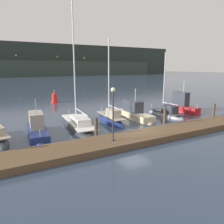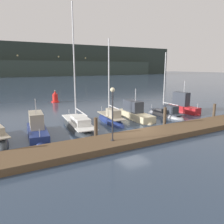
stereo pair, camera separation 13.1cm
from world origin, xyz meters
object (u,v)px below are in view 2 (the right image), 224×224
(motorboat_berth_5, at_px, (135,115))
(motorboat_berth_7, at_px, (183,108))
(sailboat_berth_3, at_px, (78,126))
(dock_lamppost, at_px, (113,105))
(sailboat_berth_4, at_px, (111,120))
(channel_buoy, at_px, (55,98))
(motorboat_berth_2, at_px, (37,131))
(sailboat_berth_6, at_px, (166,115))

(motorboat_berth_5, relative_size, motorboat_berth_7, 1.26)
(motorboat_berth_5, bearing_deg, sailboat_berth_3, -176.04)
(dock_lamppost, bearing_deg, sailboat_berth_3, 94.14)
(motorboat_berth_7, bearing_deg, dock_lamppost, -155.10)
(sailboat_berth_4, relative_size, motorboat_berth_7, 1.90)
(sailboat_berth_3, bearing_deg, sailboat_berth_4, 6.34)
(motorboat_berth_5, bearing_deg, motorboat_berth_7, -0.31)
(motorboat_berth_7, xyz_separation_m, dock_lamppost, (-13.61, -6.32, 2.47))
(motorboat_berth_7, xyz_separation_m, channel_buoy, (-12.01, 15.62, 0.20))
(motorboat_berth_7, relative_size, channel_buoy, 2.42)
(motorboat_berth_2, xyz_separation_m, sailboat_berth_6, (14.54, 0.43, -0.19))
(sailboat_berth_3, xyz_separation_m, channel_buoy, (2.03, 16.05, 0.59))
(motorboat_berth_2, relative_size, sailboat_berth_3, 0.46)
(channel_buoy, bearing_deg, sailboat_berth_3, -97.22)
(sailboat_berth_3, bearing_deg, dock_lamppost, -85.86)
(channel_buoy, height_order, dock_lamppost, dock_lamppost)
(sailboat_berth_6, distance_m, channel_buoy, 18.39)
(motorboat_berth_7, height_order, dock_lamppost, dock_lamppost)
(motorboat_berth_5, height_order, sailboat_berth_6, sailboat_berth_6)
(motorboat_berth_2, distance_m, motorboat_berth_7, 17.84)
(motorboat_berth_5, distance_m, sailboat_berth_6, 4.02)
(motorboat_berth_2, xyz_separation_m, motorboat_berth_5, (10.57, 1.03, 0.04))
(sailboat_berth_4, xyz_separation_m, motorboat_berth_7, (10.31, 0.02, 0.35))
(motorboat_berth_5, height_order, motorboat_berth_7, motorboat_berth_7)
(motorboat_berth_2, height_order, motorboat_berth_7, motorboat_berth_7)
(motorboat_berth_2, distance_m, dock_lamppost, 7.29)
(sailboat_berth_6, height_order, channel_buoy, sailboat_berth_6)
(sailboat_berth_4, height_order, motorboat_berth_5, sailboat_berth_4)
(motorboat_berth_5, relative_size, channel_buoy, 3.05)
(motorboat_berth_5, bearing_deg, channel_buoy, 106.98)
(motorboat_berth_7, relative_size, dock_lamppost, 1.25)
(motorboat_berth_5, xyz_separation_m, motorboat_berth_7, (7.25, -0.04, 0.15))
(sailboat_berth_3, bearing_deg, sailboat_berth_6, -0.69)
(sailboat_berth_3, relative_size, dock_lamppost, 3.14)
(sailboat_berth_4, height_order, sailboat_berth_6, sailboat_berth_4)
(motorboat_berth_5, height_order, channel_buoy, motorboat_berth_5)
(sailboat_berth_6, height_order, motorboat_berth_7, sailboat_berth_6)
(motorboat_berth_5, height_order, dock_lamppost, dock_lamppost)
(sailboat_berth_6, xyz_separation_m, motorboat_berth_7, (3.28, 0.56, 0.38))
(motorboat_berth_2, height_order, sailboat_berth_3, sailboat_berth_3)
(motorboat_berth_5, relative_size, dock_lamppost, 1.58)
(sailboat_berth_4, relative_size, sailboat_berth_6, 1.15)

